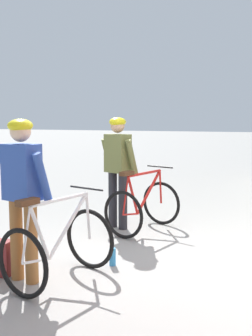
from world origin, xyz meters
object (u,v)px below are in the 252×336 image
object	(u,v)px
cyclist_near_in_blue	(22,186)
water_bottle_near_the_bikes	(113,257)
bicycle_near_white	(58,246)
backpack_on_platform	(0,258)
cyclist_far_in_olive	(118,163)
bicycle_far_red	(143,206)

from	to	relation	value
cyclist_near_in_blue	water_bottle_near_the_bikes	xyz separation A→B (m)	(0.76, 0.73, -0.95)
cyclist_near_in_blue	bicycle_near_white	world-z (taller)	cyclist_near_in_blue
bicycle_near_white	water_bottle_near_the_bikes	size ratio (longest dim) A/B	5.82
backpack_on_platform	water_bottle_near_the_bikes	world-z (taller)	backpack_on_platform
bicycle_near_white	water_bottle_near_the_bikes	world-z (taller)	bicycle_near_white
cyclist_far_in_olive	bicycle_far_red	world-z (taller)	cyclist_far_in_olive
cyclist_far_in_olive	water_bottle_near_the_bikes	xyz separation A→B (m)	(0.47, -1.64, -0.95)
bicycle_near_white	backpack_on_platform	world-z (taller)	bicycle_near_white
water_bottle_near_the_bikes	bicycle_near_white	bearing A→B (deg)	-121.12
bicycle_near_white	water_bottle_near_the_bikes	bearing A→B (deg)	58.88
bicycle_near_white	bicycle_far_red	world-z (taller)	same
cyclist_far_in_olive	backpack_on_platform	size ratio (longest dim) A/B	4.40
cyclist_near_in_blue	bicycle_near_white	distance (m)	0.75
backpack_on_platform	water_bottle_near_the_bikes	bearing A→B (deg)	29.99
bicycle_near_white	bicycle_far_red	xyz separation A→B (m)	(0.35, 2.22, 0.00)
water_bottle_near_the_bikes	cyclist_near_in_blue	bearing A→B (deg)	-136.40
cyclist_near_in_blue	backpack_on_platform	distance (m)	0.93
cyclist_far_in_olive	bicycle_near_white	size ratio (longest dim) A/B	1.42
cyclist_near_in_blue	backpack_on_platform	size ratio (longest dim) A/B	4.40
cyclist_near_in_blue	backpack_on_platform	xyz separation A→B (m)	(-0.35, 0.07, -0.85)
backpack_on_platform	bicycle_far_red	bearing A→B (deg)	63.67
backpack_on_platform	cyclist_far_in_olive	bearing A→B (deg)	73.77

